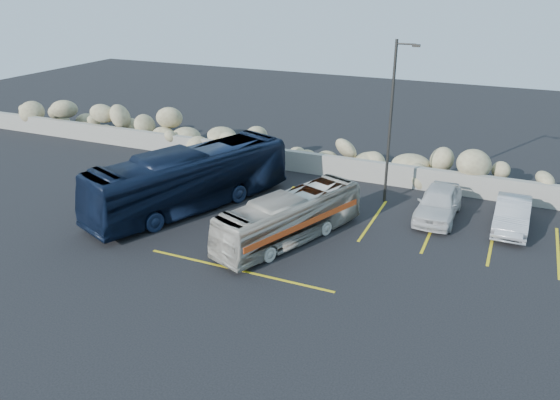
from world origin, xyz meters
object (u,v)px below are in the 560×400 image
at_px(car_a, 438,203).
at_px(car_b, 512,215).
at_px(tour_coach, 190,179).
at_px(vintage_bus, 290,218).
at_px(lamppost, 392,119).

xyz_separation_m(car_a, car_b, (3.24, 0.11, -0.07)).
xyz_separation_m(tour_coach, car_a, (11.33, 3.70, -0.74)).
xyz_separation_m(vintage_bus, tour_coach, (-5.85, 1.34, 0.44)).
xyz_separation_m(vintage_bus, car_b, (8.72, 5.15, -0.37)).
xyz_separation_m(tour_coach, car_b, (14.57, 3.80, -0.81)).
bearing_deg(lamppost, tour_coach, -151.33).
xyz_separation_m(lamppost, vintage_bus, (-2.74, -6.04, -3.24)).
relative_size(lamppost, tour_coach, 0.74).
relative_size(lamppost, car_b, 1.91).
bearing_deg(car_a, car_b, 2.76).
relative_size(vintage_bus, car_b, 1.82).
distance_m(lamppost, vintage_bus, 7.38).
relative_size(vintage_bus, tour_coach, 0.71).
bearing_deg(vintage_bus, lamppost, 86.58).
bearing_deg(car_b, car_a, -177.73).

